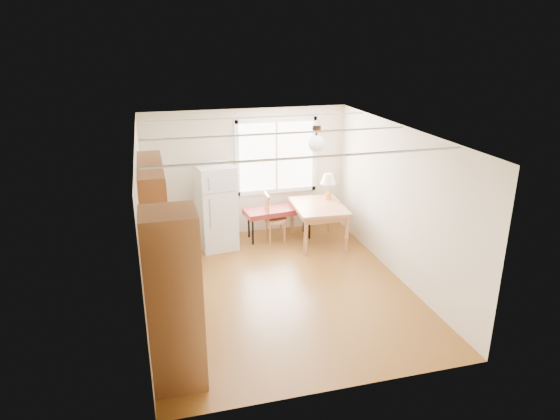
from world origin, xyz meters
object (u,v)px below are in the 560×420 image
object	(u,v)px
refrigerator	(216,207)
bench	(279,211)
dining_table	(319,210)
chair	(271,215)

from	to	relation	value
refrigerator	bench	world-z (taller)	refrigerator
refrigerator	dining_table	size ratio (longest dim) A/B	1.25
dining_table	chair	world-z (taller)	chair
bench	chair	xyz separation A→B (m)	(-0.19, -0.10, -0.01)
refrigerator	dining_table	world-z (taller)	refrigerator
bench	refrigerator	bearing A→B (deg)	178.17
refrigerator	dining_table	bearing A→B (deg)	-16.16
dining_table	chair	distance (m)	0.92
bench	chair	size ratio (longest dim) A/B	1.48
dining_table	chair	xyz separation A→B (m)	(-0.86, 0.30, -0.11)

